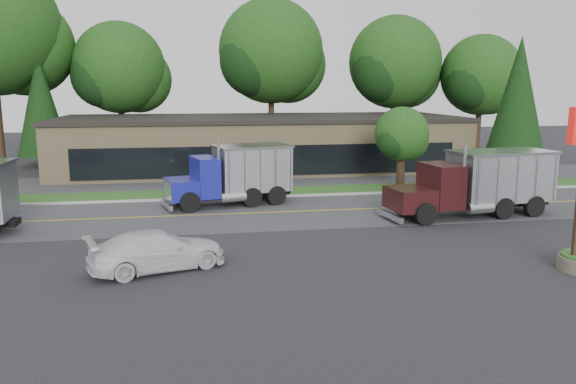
% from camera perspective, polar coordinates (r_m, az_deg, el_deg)
% --- Properties ---
extents(ground, '(140.00, 140.00, 0.00)m').
position_cam_1_polar(ground, '(21.53, 0.45, -7.33)').
color(ground, '#343439').
rests_on(ground, ground).
extents(road, '(60.00, 8.00, 0.02)m').
position_cam_1_polar(road, '(30.13, -2.57, -2.13)').
color(road, '#4A4A4F').
rests_on(road, ground).
extents(center_line, '(60.00, 0.12, 0.01)m').
position_cam_1_polar(center_line, '(30.13, -2.57, -2.13)').
color(center_line, gold).
rests_on(center_line, ground).
extents(curb, '(60.00, 0.30, 0.12)m').
position_cam_1_polar(curb, '(34.21, -3.45, -0.61)').
color(curb, '#9E9E99').
rests_on(curb, ground).
extents(grass_verge, '(60.00, 3.40, 0.03)m').
position_cam_1_polar(grass_verge, '(35.97, -3.76, -0.06)').
color(grass_verge, '#21511B').
rests_on(grass_verge, ground).
extents(far_parking, '(60.00, 7.00, 0.02)m').
position_cam_1_polar(far_parking, '(40.87, -4.49, 1.21)').
color(far_parking, '#4A4A4F').
rests_on(far_parking, ground).
extents(strip_mall, '(32.00, 12.00, 4.00)m').
position_cam_1_polar(strip_mall, '(46.74, -2.76, 4.88)').
color(strip_mall, tan).
rests_on(strip_mall, ground).
extents(tree_far_b, '(8.80, 8.29, 12.56)m').
position_cam_1_polar(tree_far_b, '(54.65, -16.61, 11.59)').
color(tree_far_b, '#382619').
rests_on(tree_far_b, ground).
extents(tree_far_c, '(10.48, 9.86, 14.95)m').
position_cam_1_polar(tree_far_c, '(54.93, -1.59, 13.61)').
color(tree_far_c, '#382619').
rests_on(tree_far_c, ground).
extents(tree_far_d, '(9.46, 8.90, 13.49)m').
position_cam_1_polar(tree_far_d, '(56.86, 10.90, 12.38)').
color(tree_far_d, '#382619').
rests_on(tree_far_d, ground).
extents(tree_far_e, '(8.17, 7.69, 11.66)m').
position_cam_1_polar(tree_far_e, '(58.30, 19.07, 10.80)').
color(tree_far_e, '#382619').
rests_on(tree_far_e, ground).
extents(evergreen_left, '(4.22, 4.22, 9.60)m').
position_cam_1_polar(evergreen_left, '(51.69, -23.81, 8.18)').
color(evergreen_left, '#382619').
rests_on(evergreen_left, ground).
extents(evergreen_right, '(4.54, 4.54, 10.31)m').
position_cam_1_polar(evergreen_right, '(44.90, 22.31, 8.57)').
color(evergreen_right, '#382619').
rests_on(evergreen_right, ground).
extents(tree_verge, '(3.79, 3.57, 5.41)m').
position_cam_1_polar(tree_verge, '(37.91, 11.54, 5.53)').
color(tree_verge, '#382619').
rests_on(tree_verge, ground).
extents(dump_truck_blue, '(7.43, 4.17, 3.36)m').
position_cam_1_polar(dump_truck_blue, '(32.17, -5.31, 1.90)').
color(dump_truck_blue, black).
rests_on(dump_truck_blue, ground).
extents(dump_truck_maroon, '(9.19, 3.64, 3.36)m').
position_cam_1_polar(dump_truck_maroon, '(30.86, 18.91, 1.03)').
color(dump_truck_maroon, black).
rests_on(dump_truck_maroon, ground).
extents(rally_car, '(5.38, 3.56, 1.45)m').
position_cam_1_polar(rally_car, '(21.28, -13.10, -5.79)').
color(rally_car, silver).
rests_on(rally_car, ground).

